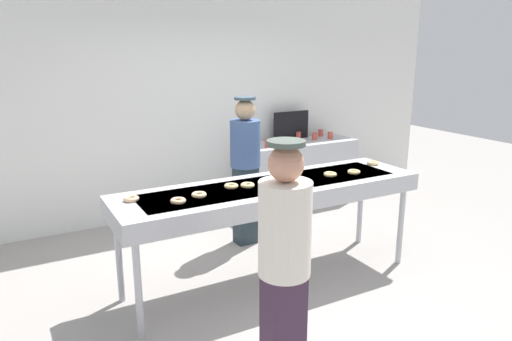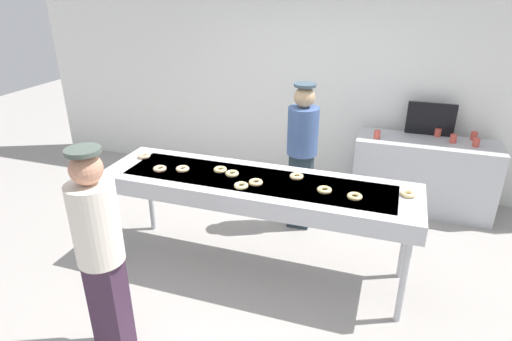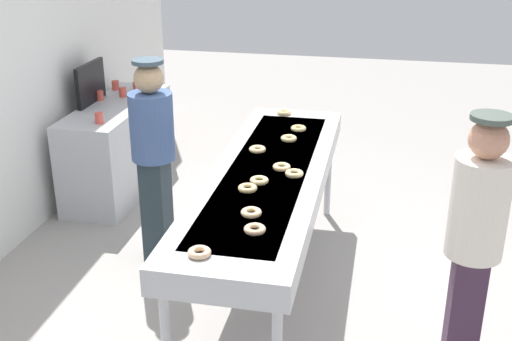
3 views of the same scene
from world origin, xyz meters
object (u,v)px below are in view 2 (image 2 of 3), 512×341
at_px(plain_donut_3, 183,169).
at_px(plain_donut_8, 355,196).
at_px(plain_donut_10, 296,176).
at_px(paper_cup_4, 476,142).
at_px(fryer_conveyor, 257,188).
at_px(worker_baker, 302,150).
at_px(customer_waiting, 100,248).
at_px(paper_cup_1, 438,132).
at_px(plain_donut_0, 232,174).
at_px(plain_donut_4, 160,169).
at_px(plain_donut_2, 324,190).
at_px(prep_counter, 423,175).
at_px(paper_cup_3, 453,139).
at_px(plain_donut_6, 220,170).
at_px(plain_donut_5, 408,194).
at_px(menu_display, 431,119).
at_px(plain_donut_7, 241,186).
at_px(plain_donut_1, 256,182).
at_px(paper_cup_2, 377,134).
at_px(plain_donut_9, 144,156).
at_px(paper_cup_0, 474,136).

bearing_deg(plain_donut_3, plain_donut_8, -1.78).
relative_size(plain_donut_10, paper_cup_4, 1.30).
relative_size(fryer_conveyor, plain_donut_3, 23.02).
xyz_separation_m(worker_baker, paper_cup_4, (1.78, 0.84, 0.00)).
relative_size(customer_waiting, paper_cup_1, 17.18).
height_order(plain_donut_0, plain_donut_4, same).
bearing_deg(plain_donut_4, plain_donut_2, 2.01).
bearing_deg(paper_cup_1, plain_donut_0, -133.23).
bearing_deg(prep_counter, paper_cup_3, 4.77).
distance_m(plain_donut_4, paper_cup_3, 3.28).
bearing_deg(plain_donut_6, plain_donut_5, 1.41).
relative_size(plain_donut_4, menu_display, 0.23).
relative_size(fryer_conveyor, plain_donut_4, 23.02).
distance_m(plain_donut_7, paper_cup_1, 2.74).
height_order(paper_cup_1, paper_cup_4, same).
xyz_separation_m(plain_donut_1, plain_donut_4, (-0.94, -0.01, 0.00)).
bearing_deg(paper_cup_2, plain_donut_0, -125.07).
bearing_deg(plain_donut_2, customer_waiting, -136.01).
xyz_separation_m(plain_donut_1, plain_donut_7, (-0.10, -0.10, 0.00)).
height_order(plain_donut_4, paper_cup_3, plain_donut_4).
distance_m(worker_baker, menu_display, 1.70).
relative_size(plain_donut_0, plain_donut_7, 1.00).
bearing_deg(plain_donut_9, plain_donut_6, -4.55).
height_order(plain_donut_0, paper_cup_4, plain_donut_0).
xyz_separation_m(plain_donut_1, plain_donut_3, (-0.74, 0.06, 0.00)).
distance_m(worker_baker, prep_counter, 1.63).
bearing_deg(plain_donut_4, paper_cup_4, 32.43).
distance_m(plain_donut_3, customer_waiting, 1.27).
height_order(fryer_conveyor, paper_cup_4, paper_cup_4).
relative_size(plain_donut_8, plain_donut_9, 1.00).
height_order(plain_donut_5, plain_donut_8, same).
xyz_separation_m(plain_donut_0, paper_cup_3, (2.00, 1.79, -0.04)).
bearing_deg(plain_donut_8, plain_donut_4, -179.52).
distance_m(plain_donut_6, paper_cup_2, 2.07).
xyz_separation_m(paper_cup_2, paper_cup_4, (1.06, 0.08, 0.00)).
distance_m(plain_donut_1, paper_cup_1, 2.60).
distance_m(plain_donut_4, worker_baker, 1.51).
xyz_separation_m(plain_donut_9, paper_cup_4, (3.22, 1.62, -0.04)).
distance_m(plain_donut_9, paper_cup_3, 3.42).
distance_m(plain_donut_4, customer_waiting, 1.22).
bearing_deg(paper_cup_3, plain_donut_0, -138.20).
distance_m(plain_donut_8, paper_cup_0, 2.35).
bearing_deg(plain_donut_0, fryer_conveyor, -2.94).
relative_size(plain_donut_8, customer_waiting, 0.08).
xyz_separation_m(plain_donut_1, worker_baker, (0.18, 1.00, -0.05)).
distance_m(plain_donut_9, menu_display, 3.32).
height_order(plain_donut_3, worker_baker, worker_baker).
bearing_deg(plain_donut_4, plain_donut_7, -6.33).
xyz_separation_m(fryer_conveyor, customer_waiting, (-0.68, -1.30, 0.05)).
relative_size(plain_donut_3, paper_cup_3, 1.30).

